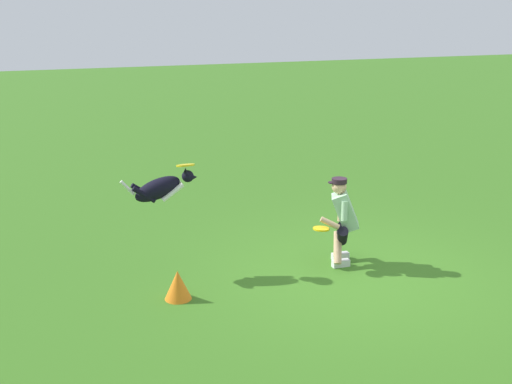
{
  "coord_description": "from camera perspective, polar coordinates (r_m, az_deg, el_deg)",
  "views": [
    {
      "loc": [
        4.12,
        7.59,
        3.78
      ],
      "look_at": [
        1.21,
        -0.82,
        1.13
      ],
      "focal_mm": 46.2,
      "sensor_mm": 36.0,
      "label": 1
    }
  ],
  "objects": [
    {
      "name": "person",
      "position": [
        9.63,
        7.49,
        -2.26
      ],
      "size": [
        0.69,
        0.65,
        1.29
      ],
      "rotation": [
        0.0,
        0.0,
        -0.43
      ],
      "color": "silver",
      "rests_on": "ground_plane"
    },
    {
      "name": "frisbee_held",
      "position": [
        9.42,
        5.67,
        -3.18
      ],
      "size": [
        0.34,
        0.34,
        0.04
      ],
      "primitive_type": "cylinder",
      "rotation": [
        0.0,
        -0.06,
        0.75
      ],
      "color": "yellow",
      "rests_on": "person"
    },
    {
      "name": "ground_plane",
      "position": [
        9.43,
        8.68,
        -7.28
      ],
      "size": [
        60.0,
        60.0,
        0.0
      ],
      "primitive_type": "plane",
      "color": "#39701F"
    },
    {
      "name": "frisbee_flying",
      "position": [
        9.23,
        -6.13,
        2.32
      ],
      "size": [
        0.36,
        0.36,
        0.09
      ],
      "primitive_type": "cylinder",
      "rotation": [
        0.14,
        -0.11,
        0.8
      ],
      "color": "yellow"
    },
    {
      "name": "dog",
      "position": [
        9.25,
        -8.23,
        0.33
      ],
      "size": [
        1.08,
        0.31,
        0.5
      ],
      "rotation": [
        0.0,
        0.0,
        3.1
      ],
      "color": "black"
    },
    {
      "name": "training_cone",
      "position": [
        8.66,
        -6.79,
        -7.99
      ],
      "size": [
        0.35,
        0.35,
        0.39
      ],
      "primitive_type": "cone",
      "color": "orange",
      "rests_on": "ground_plane"
    }
  ]
}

